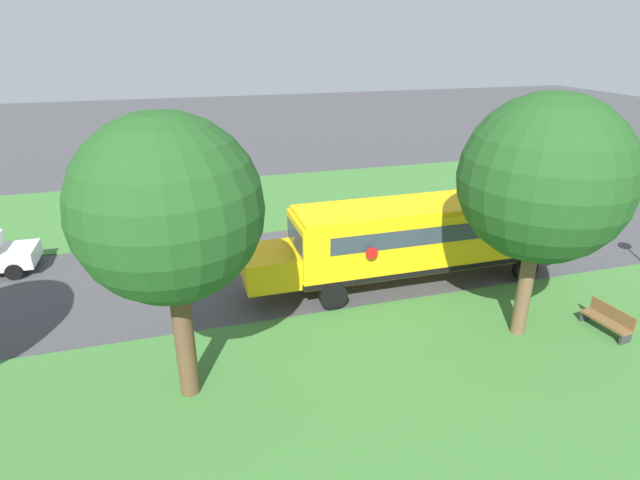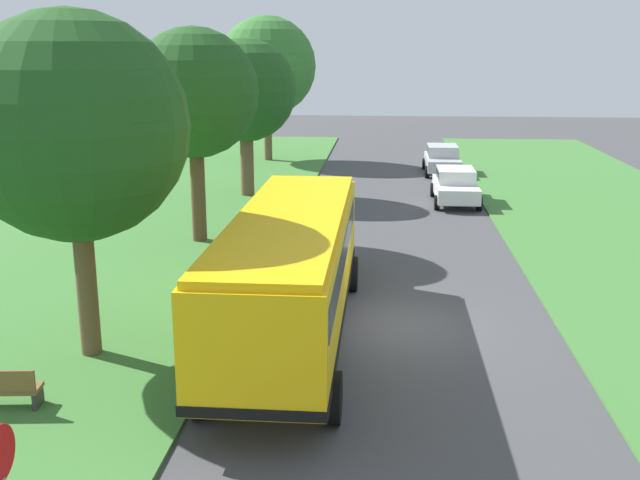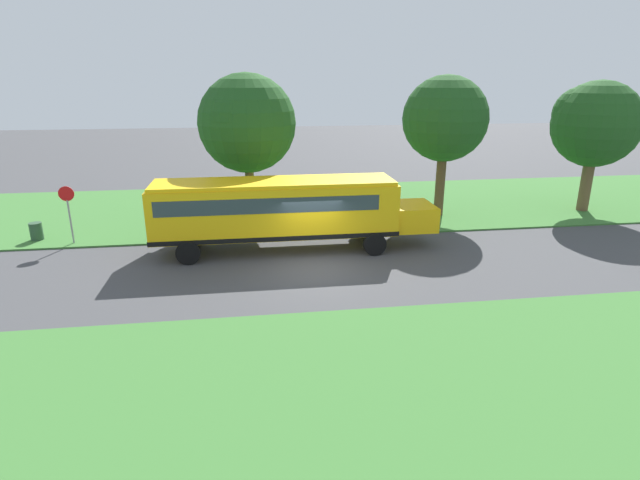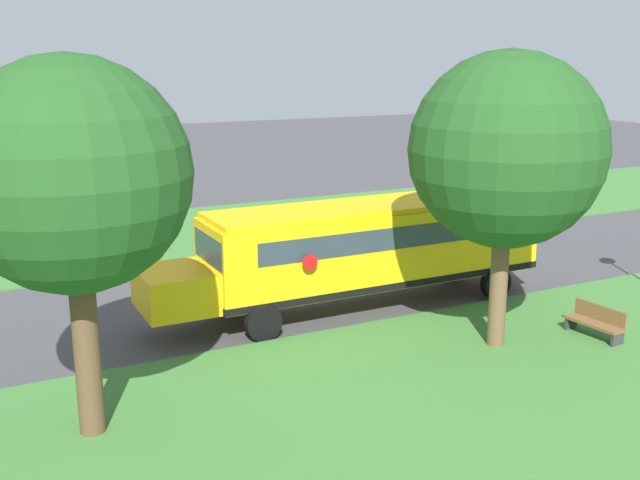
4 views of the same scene
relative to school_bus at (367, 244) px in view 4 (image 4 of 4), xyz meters
name	(u,v)px [view 4 (image 4 of 4)]	position (x,y,z in m)	size (l,w,h in m)	color
ground_plane	(296,288)	(2.50, 1.19, -1.92)	(120.00, 120.00, 0.00)	#424244
grass_verge	(496,415)	(-7.50, 1.19, -1.88)	(12.00, 80.00, 0.08)	#3D7533
grass_far_side	(208,231)	(11.50, 1.19, -1.89)	(10.00, 80.00, 0.07)	#3D7533
school_bus	(367,244)	(0.00, 0.00, 0.00)	(2.85, 12.42, 3.16)	yellow
oak_tree_beside_bus	(505,147)	(-4.27, -1.42, 3.31)	(4.88, 4.88, 7.62)	brown
oak_tree_roadside_mid	(67,171)	(-4.49, 9.07, 3.45)	(4.46, 4.46, 7.52)	brown
park_bench	(596,322)	(-5.19, -4.11, -1.45)	(1.64, 0.67, 0.92)	brown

